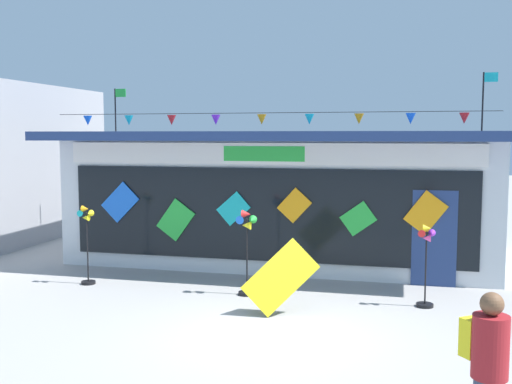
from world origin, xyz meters
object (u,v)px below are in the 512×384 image
Objects in this scene: wind_spinner_center_left at (426,260)px; person_near_camera at (488,374)px; wind_spinner_far_left at (87,238)px; wind_spinner_left at (247,241)px; display_kite_on_ground at (280,277)px; kite_shop_building at (285,193)px.

wind_spinner_center_left is 5.26m from person_near_camera.
wind_spinner_far_left is 3.46m from wind_spinner_left.
kite_shop_building is at bearing 100.14° from display_kite_on_ground.
display_kite_on_ground is (0.90, -1.12, -0.40)m from wind_spinner_left.
kite_shop_building is 6.25× the size of wind_spinner_far_left.
display_kite_on_ground is (-2.83, 4.15, -0.22)m from person_near_camera.
wind_spinner_far_left is at bearing 179.45° from wind_spinner_left.
person_near_camera is at bearing -54.78° from wind_spinner_left.
wind_spinner_far_left is 0.99× the size of wind_spinner_left.
wind_spinner_far_left is at bearing -131.12° from kite_shop_building.
wind_spinner_center_left is 1.21× the size of display_kite_on_ground.
kite_shop_building is at bearing 74.65° from person_near_camera.
kite_shop_building reaches higher than wind_spinner_far_left.
person_near_camera is at bearing -68.01° from kite_shop_building.
kite_shop_building is at bearing 90.23° from wind_spinner_left.
kite_shop_building is at bearing 130.19° from wind_spinner_center_left.
wind_spinner_center_left is (6.83, -0.05, -0.13)m from wind_spinner_far_left.
wind_spinner_left is 6.46m from person_near_camera.
display_kite_on_ground is (0.91, -5.10, -0.96)m from kite_shop_building.
wind_spinner_center_left is at bearing -49.81° from kite_shop_building.
kite_shop_building is 5.27m from display_kite_on_ground.
kite_shop_building is 5.28m from wind_spinner_far_left.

